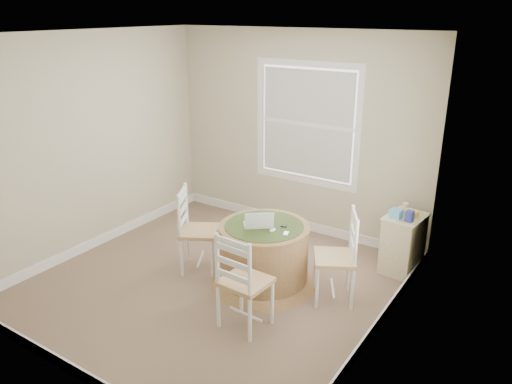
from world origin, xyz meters
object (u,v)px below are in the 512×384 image
Objects in this scene: chair_left at (199,231)px; chair_near at (245,281)px; laptop at (258,224)px; corner_chest at (403,243)px; round_table at (264,252)px; chair_right at (335,257)px.

chair_left and chair_near have the same top height.
chair_near is at bearing -149.35° from chair_left.
laptop reaches higher than corner_chest.
chair_left is at bearing -141.43° from corner_chest.
chair_near reaches higher than round_table.
chair_left is 0.78m from laptop.
chair_near and chair_right have the same top height.
chair_left is (-0.78, -0.13, 0.10)m from round_table.
round_table is 1.59m from corner_chest.
corner_chest is at bearing 128.85° from chair_right.
round_table is at bearing -109.56° from chair_left.
round_table is at bearing -130.16° from corner_chest.
round_table is 0.80m from chair_near.
chair_left reaches higher than corner_chest.
laptop is (-0.80, -0.17, 0.24)m from chair_right.
chair_right is 1.06m from corner_chest.
round_table is 0.77m from chair_right.
chair_near is 2.40× the size of laptop.
chair_left reaches higher than laptop.
chair_right is at bearing -105.75° from corner_chest.
corner_chest is (1.15, 1.10, -0.04)m from round_table.
chair_left is 2.29m from corner_chest.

